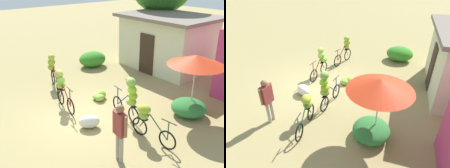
# 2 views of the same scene
# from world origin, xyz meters

# --- Properties ---
(ground_plane) EXTENTS (60.00, 60.00, 0.00)m
(ground_plane) POSITION_xyz_m (0.00, 0.00, 0.00)
(ground_plane) COLOR #9A8856
(building_low) EXTENTS (4.67, 3.54, 2.77)m
(building_low) POSITION_xyz_m (-1.50, 6.42, 1.41)
(building_low) COLOR beige
(building_low) RESTS_ON ground
(hedge_bush_front_left) EXTENTS (1.26, 1.49, 0.80)m
(hedge_bush_front_left) POSITION_xyz_m (-4.12, 3.48, 0.40)
(hedge_bush_front_left) COLOR #358324
(hedge_bush_front_left) RESTS_ON ground
(hedge_bush_front_right) EXTENTS (1.25, 1.21, 0.60)m
(hedge_bush_front_right) POSITION_xyz_m (2.43, 2.94, 0.30)
(hedge_bush_front_right) COLOR #2B7133
(hedge_bush_front_right) RESTS_ON ground
(market_umbrella) EXTENTS (1.95, 1.95, 2.22)m
(market_umbrella) POSITION_xyz_m (2.44, 3.05, 2.05)
(market_umbrella) COLOR beige
(market_umbrella) RESTS_ON ground
(bicycle_leftmost) EXTENTS (1.63, 0.62, 1.47)m
(bicycle_leftmost) POSITION_xyz_m (-3.00, 0.52, 0.85)
(bicycle_leftmost) COLOR black
(bicycle_leftmost) RESTS_ON ground
(bicycle_near_pile) EXTENTS (1.59, 0.45, 1.47)m
(bicycle_near_pile) POSITION_xyz_m (-1.04, -0.16, 0.84)
(bicycle_near_pile) COLOR black
(bicycle_near_pile) RESTS_ON ground
(bicycle_center_loaded) EXTENTS (1.61, 0.46, 1.64)m
(bicycle_center_loaded) POSITION_xyz_m (1.40, 1.02, 0.95)
(bicycle_center_loaded) COLOR black
(bicycle_center_loaded) RESTS_ON ground
(bicycle_by_shop) EXTENTS (1.64, 0.44, 1.14)m
(bicycle_by_shop) POSITION_xyz_m (2.50, 0.70, 0.70)
(bicycle_by_shop) COLOR black
(bicycle_by_shop) RESTS_ON ground
(banana_pile_on_ground) EXTENTS (0.69, 0.67, 0.32)m
(banana_pile_on_ground) POSITION_xyz_m (-0.65, 1.31, 0.14)
(banana_pile_on_ground) COLOR #76B53B
(banana_pile_on_ground) RESTS_ON ground
(produce_sack) EXTENTS (0.75, 0.83, 0.44)m
(produce_sack) POSITION_xyz_m (0.83, -0.27, 0.22)
(produce_sack) COLOR silver
(produce_sack) RESTS_ON ground
(person_vendor) EXTENTS (0.57, 0.26, 1.70)m
(person_vendor) POSITION_xyz_m (2.73, -0.61, 1.05)
(person_vendor) COLOR gray
(person_vendor) RESTS_ON ground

